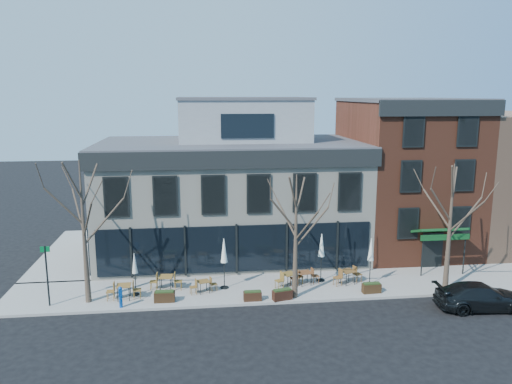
{
  "coord_description": "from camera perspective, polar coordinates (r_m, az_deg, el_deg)",
  "views": [
    {
      "loc": [
        -2.34,
        -30.08,
        11.48
      ],
      "look_at": [
        1.48,
        2.0,
        5.1
      ],
      "focal_mm": 35.0,
      "sensor_mm": 36.0,
      "label": 1
    }
  ],
  "objects": [
    {
      "name": "cafe_set_0",
      "position": [
        29.4,
        -14.87,
        -10.79
      ],
      "size": [
        1.95,
        0.8,
        1.02
      ],
      "color": "brown",
      "rests_on": "sidewalk_front"
    },
    {
      "name": "sidewalk_side",
      "position": [
        38.88,
        -19.85,
        -6.58
      ],
      "size": [
        4.5,
        12.0,
        0.15
      ],
      "primitive_type": "cube",
      "color": "gray",
      "rests_on": "ground"
    },
    {
      "name": "tree_corner",
      "position": [
        28.51,
        -19.06,
        -4.16
      ],
      "size": [
        3.93,
        3.98,
        7.92
      ],
      "color": "#382B21",
      "rests_on": "sidewalk_front"
    },
    {
      "name": "cafe_set_4",
      "position": [
        30.62,
        5.59,
        -9.61
      ],
      "size": [
        1.89,
        0.86,
        0.97
      ],
      "color": "brown",
      "rests_on": "sidewalk_front"
    },
    {
      "name": "cafe_set_1",
      "position": [
        30.22,
        -10.25,
        -9.98
      ],
      "size": [
        1.95,
        0.83,
        1.01
      ],
      "color": "brown",
      "rests_on": "sidewalk_front"
    },
    {
      "name": "tree_right",
      "position": [
        30.77,
        21.3,
        -3.65
      ],
      "size": [
        3.72,
        3.77,
        7.48
      ],
      "color": "#382B21",
      "rests_on": "sidewalk_front"
    },
    {
      "name": "umbrella_1",
      "position": [
        29.46,
        -3.68,
        -7.01
      ],
      "size": [
        0.49,
        0.49,
        3.05
      ],
      "color": "black",
      "rests_on": "sidewalk_front"
    },
    {
      "name": "planter_3",
      "position": [
        30.14,
        13.06,
        -10.61
      ],
      "size": [
        1.09,
        0.49,
        0.6
      ],
      "color": "#312010",
      "rests_on": "sidewalk_front"
    },
    {
      "name": "parked_sedan",
      "position": [
        30.12,
        24.32,
        -10.82
      ],
      "size": [
        5.02,
        2.28,
        1.43
      ],
      "primitive_type": "imported",
      "rotation": [
        0.0,
        0.0,
        1.51
      ],
      "color": "black",
      "rests_on": "ground"
    },
    {
      "name": "umbrella_0",
      "position": [
        29.42,
        -13.7,
        -8.18
      ],
      "size": [
        0.4,
        0.4,
        2.47
      ],
      "color": "black",
      "rests_on": "sidewalk_front"
    },
    {
      "name": "umbrella_4",
      "position": [
        30.82,
        12.99,
        -6.7
      ],
      "size": [
        0.46,
        0.46,
        2.87
      ],
      "color": "black",
      "rests_on": "sidewalk_front"
    },
    {
      "name": "ground",
      "position": [
        32.28,
        -2.22,
        -9.68
      ],
      "size": [
        120.0,
        120.0,
        0.0
      ],
      "primitive_type": "plane",
      "color": "black",
      "rests_on": "ground"
    },
    {
      "name": "corner_building",
      "position": [
        35.88,
        -2.81,
        0.29
      ],
      "size": [
        18.39,
        10.39,
        11.1
      ],
      "color": "beige",
      "rests_on": "ground"
    },
    {
      "name": "planter_1",
      "position": [
        28.37,
        -0.4,
        -11.77
      ],
      "size": [
        1.01,
        0.41,
        0.56
      ],
      "color": "#321C10",
      "rests_on": "sidewalk_front"
    },
    {
      "name": "red_brick_building",
      "position": [
        38.72,
        16.65,
        2.01
      ],
      "size": [
        8.2,
        11.78,
        11.18
      ],
      "color": "brown",
      "rests_on": "ground"
    },
    {
      "name": "planter_2",
      "position": [
        28.5,
        3.02,
        -11.61
      ],
      "size": [
        1.17,
        0.68,
        0.62
      ],
      "color": "black",
      "rests_on": "sidewalk_front"
    },
    {
      "name": "planter_0",
      "position": [
        28.65,
        -10.41,
        -11.64
      ],
      "size": [
        1.14,
        0.49,
        0.63
      ],
      "color": "black",
      "rests_on": "sidewalk_front"
    },
    {
      "name": "call_box",
      "position": [
        28.33,
        -15.23,
        -11.42
      ],
      "size": [
        0.24,
        0.24,
        1.21
      ],
      "color": "#0B4399",
      "rests_on": "sidewalk_front"
    },
    {
      "name": "umbrella_3",
      "position": [
        30.79,
        7.5,
        -6.34
      ],
      "size": [
        0.48,
        0.48,
        3.0
      ],
      "color": "black",
      "rests_on": "sidewalk_front"
    },
    {
      "name": "cafe_set_3",
      "position": [
        30.29,
        3.81,
        -9.8
      ],
      "size": [
        1.91,
        1.18,
        0.99
      ],
      "color": "brown",
      "rests_on": "sidewalk_front"
    },
    {
      "name": "tree_mid",
      "position": [
        27.81,
        4.59,
        -4.92
      ],
      "size": [
        3.5,
        3.55,
        7.04
      ],
      "color": "#382B21",
      "rests_on": "sidewalk_front"
    },
    {
      "name": "sign_pole",
      "position": [
        29.36,
        -22.79,
        -8.43
      ],
      "size": [
        0.5,
        0.1,
        3.4
      ],
      "color": "black",
      "rests_on": "sidewalk_front"
    },
    {
      "name": "cafe_set_5",
      "position": [
        31.11,
        10.43,
        -9.36
      ],
      "size": [
        1.98,
        1.05,
        1.02
      ],
      "color": "brown",
      "rests_on": "sidewalk_front"
    },
    {
      "name": "cafe_set_2",
      "position": [
        29.51,
        -6.02,
        -10.55
      ],
      "size": [
        1.68,
        0.84,
        0.86
      ],
      "color": "brown",
      "rests_on": "sidewalk_front"
    },
    {
      "name": "sidewalk_front",
      "position": [
        30.69,
        4.27,
        -10.69
      ],
      "size": [
        33.5,
        4.7,
        0.15
      ],
      "primitive_type": "cube",
      "color": "gray",
      "rests_on": "ground"
    }
  ]
}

